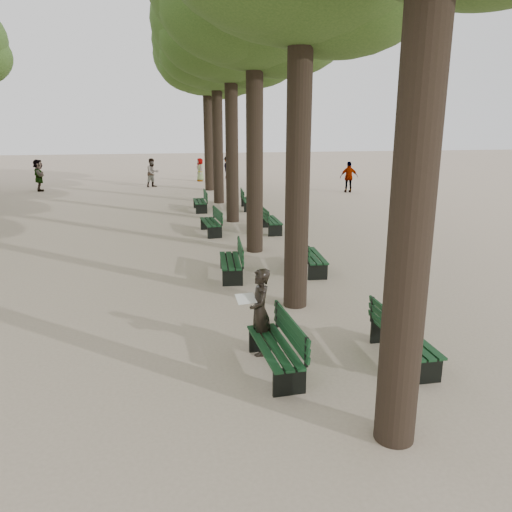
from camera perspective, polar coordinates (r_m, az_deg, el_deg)
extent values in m
plane|color=tan|center=(8.43, -0.23, -13.43)|extent=(120.00, 120.00, 0.00)
cylinder|color=#33261C|center=(6.00, 17.96, 11.76)|extent=(0.52, 0.52, 7.50)
cylinder|color=#33261C|center=(10.67, 4.89, 13.58)|extent=(0.52, 0.52, 7.50)
cylinder|color=#33261C|center=(15.54, -0.16, 14.10)|extent=(0.52, 0.52, 7.50)
cylinder|color=#33261C|center=(20.48, -2.80, 14.33)|extent=(0.52, 0.52, 7.50)
ellipsoid|color=#2D4E1A|center=(20.80, -2.96, 25.28)|extent=(6.00, 6.00, 4.50)
cylinder|color=#33261C|center=(25.44, -4.42, 14.46)|extent=(0.52, 0.52, 7.50)
ellipsoid|color=#2D4E1A|center=(25.70, -4.61, 23.30)|extent=(6.00, 6.00, 4.50)
cylinder|color=#33261C|center=(30.41, -5.51, 14.54)|extent=(0.52, 0.52, 7.50)
ellipsoid|color=#2D4E1A|center=(30.63, -5.71, 21.94)|extent=(6.00, 6.00, 4.50)
cube|color=black|center=(8.44, 2.07, -11.66)|extent=(0.62, 1.83, 0.45)
cube|color=black|center=(8.34, 2.08, -10.28)|extent=(0.64, 1.83, 0.04)
cube|color=black|center=(8.31, 3.98, -8.38)|extent=(0.14, 1.80, 0.40)
cube|color=black|center=(13.34, -2.97, -1.46)|extent=(0.67, 1.84, 0.45)
cube|color=black|center=(13.28, -2.98, -0.53)|extent=(0.69, 1.84, 0.04)
cube|color=black|center=(13.23, -1.78, 0.63)|extent=(0.19, 1.80, 0.40)
cube|color=black|center=(18.53, -5.24, 3.22)|extent=(0.66, 1.83, 0.45)
cube|color=black|center=(18.49, -5.25, 3.90)|extent=(0.68, 1.84, 0.04)
cube|color=black|center=(18.49, -4.41, 4.77)|extent=(0.18, 1.80, 0.40)
cube|color=black|center=(23.45, -6.44, 5.70)|extent=(0.52, 1.80, 0.45)
cube|color=black|center=(23.42, -6.46, 6.24)|extent=(0.54, 1.80, 0.04)
cube|color=black|center=(23.40, -5.79, 6.92)|extent=(0.04, 1.80, 0.40)
cube|color=black|center=(9.14, 16.61, -10.15)|extent=(0.53, 1.80, 0.45)
cube|color=black|center=(9.04, 16.71, -8.86)|extent=(0.55, 1.80, 0.04)
cube|color=black|center=(8.82, 15.22, -7.47)|extent=(0.05, 1.80, 0.40)
cube|color=black|center=(13.90, 6.42, -0.85)|extent=(0.66, 1.83, 0.45)
cube|color=black|center=(13.84, 6.45, 0.04)|extent=(0.68, 1.84, 0.04)
cube|color=black|center=(13.71, 5.34, 1.10)|extent=(0.18, 1.80, 0.40)
cube|color=black|center=(18.82, 1.78, 3.46)|extent=(0.54, 1.81, 0.45)
cube|color=black|center=(18.78, 1.78, 4.14)|extent=(0.56, 1.81, 0.04)
cube|color=black|center=(18.67, 0.95, 4.92)|extent=(0.06, 1.80, 0.40)
cube|color=black|center=(23.75, -0.88, 5.91)|extent=(0.66, 1.83, 0.45)
cube|color=black|center=(23.71, -0.88, 6.45)|extent=(0.68, 1.84, 0.04)
cube|color=black|center=(23.65, -1.57, 7.08)|extent=(0.18, 1.80, 0.40)
imported|color=black|center=(8.84, 0.46, -6.39)|extent=(0.37, 0.65, 1.57)
cube|color=white|center=(8.70, -1.15, -4.89)|extent=(0.37, 0.29, 0.12)
imported|color=#262628|center=(32.65, -23.57, 8.46)|extent=(0.75, 1.78, 1.87)
imported|color=#262628|center=(29.93, 10.58, 8.86)|extent=(1.09, 0.52, 1.78)
imported|color=#262628|center=(32.57, -11.73, 9.30)|extent=(0.91, 0.80, 1.79)
imported|color=#262628|center=(35.31, -6.39, 9.78)|extent=(0.46, 0.82, 1.58)
imported|color=#262628|center=(36.70, -3.29, 10.07)|extent=(0.51, 1.09, 1.62)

